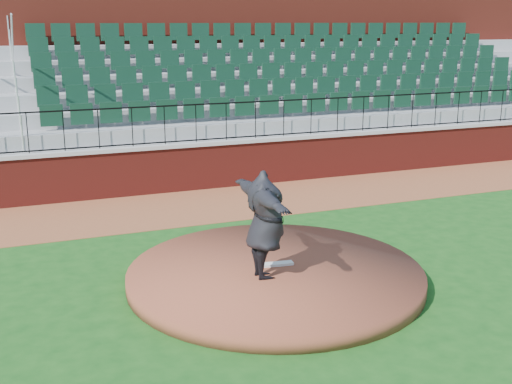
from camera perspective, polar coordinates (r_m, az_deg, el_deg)
ground at (r=11.44m, az=2.76°, el=-8.11°), size 90.00×90.00×0.00m
warning_track at (r=16.24m, az=-5.00°, el=-1.14°), size 34.00×3.20×0.01m
field_wall at (r=17.59m, az=-6.52°, el=2.05°), size 34.00×0.35×1.20m
wall_cap at (r=17.46m, az=-6.59°, el=4.13°), size 34.00×0.45×0.10m
wall_railing at (r=17.37m, az=-6.64°, el=5.92°), size 34.00×0.05×1.00m
seating_stands at (r=19.93m, az=-8.71°, el=8.43°), size 34.00×5.10×4.60m
concourse_wall at (r=22.62m, az=-10.36°, el=10.24°), size 34.00×0.50×5.50m
pitchers_mound at (r=11.49m, az=1.70°, el=-7.33°), size 5.17×5.17×0.25m
pitching_rubber at (r=11.59m, az=1.68°, el=-6.34°), size 0.67×0.25×0.04m
pitcher at (r=10.77m, az=0.79°, el=-2.89°), size 0.68×2.30×1.86m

